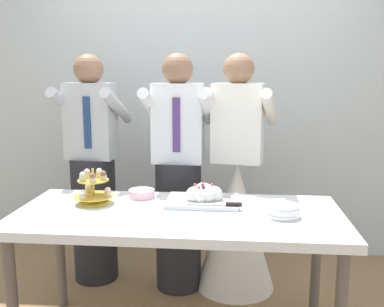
{
  "coord_description": "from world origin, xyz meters",
  "views": [
    {
      "loc": [
        0.3,
        -2.32,
        1.53
      ],
      "look_at": [
        0.06,
        0.15,
        1.07
      ],
      "focal_mm": 41.47,
      "sensor_mm": 36.0,
      "label": 1
    }
  ],
  "objects_px": {
    "person_bride": "(236,209)",
    "person_guest": "(93,182)",
    "cupcake_stand": "(93,189)",
    "main_cake_tray": "(204,196)",
    "person_groom": "(178,186)",
    "round_cake": "(142,195)",
    "dessert_table": "(178,225)",
    "plate_stack": "(282,211)"
  },
  "relations": [
    {
      "from": "person_groom",
      "to": "person_guest",
      "type": "distance_m",
      "value": 0.64
    },
    {
      "from": "round_cake",
      "to": "person_guest",
      "type": "bearing_deg",
      "value": 132.35
    },
    {
      "from": "round_cake",
      "to": "person_guest",
      "type": "xyz_separation_m",
      "value": [
        -0.47,
        0.51,
        -0.05
      ]
    },
    {
      "from": "main_cake_tray",
      "to": "person_bride",
      "type": "distance_m",
      "value": 0.61
    },
    {
      "from": "plate_stack",
      "to": "person_guest",
      "type": "height_order",
      "value": "person_guest"
    },
    {
      "from": "cupcake_stand",
      "to": "dessert_table",
      "type": "bearing_deg",
      "value": -11.95
    },
    {
      "from": "dessert_table",
      "to": "plate_stack",
      "type": "relative_size",
      "value": 9.85
    },
    {
      "from": "cupcake_stand",
      "to": "person_guest",
      "type": "relative_size",
      "value": 0.14
    },
    {
      "from": "person_guest",
      "to": "person_groom",
      "type": "bearing_deg",
      "value": -7.08
    },
    {
      "from": "round_cake",
      "to": "person_bride",
      "type": "xyz_separation_m",
      "value": [
        0.58,
        0.47,
        -0.22
      ]
    },
    {
      "from": "dessert_table",
      "to": "person_guest",
      "type": "xyz_separation_m",
      "value": [
        -0.72,
        0.74,
        0.05
      ]
    },
    {
      "from": "round_cake",
      "to": "person_bride",
      "type": "bearing_deg",
      "value": 39.5
    },
    {
      "from": "dessert_table",
      "to": "main_cake_tray",
      "type": "distance_m",
      "value": 0.25
    },
    {
      "from": "main_cake_tray",
      "to": "round_cake",
      "type": "relative_size",
      "value": 1.81
    },
    {
      "from": "cupcake_stand",
      "to": "round_cake",
      "type": "distance_m",
      "value": 0.29
    },
    {
      "from": "plate_stack",
      "to": "round_cake",
      "type": "relative_size",
      "value": 0.76
    },
    {
      "from": "person_groom",
      "to": "person_guest",
      "type": "height_order",
      "value": "same"
    },
    {
      "from": "plate_stack",
      "to": "round_cake",
      "type": "distance_m",
      "value": 0.85
    },
    {
      "from": "main_cake_tray",
      "to": "person_bride",
      "type": "xyz_separation_m",
      "value": [
        0.2,
        0.53,
        -0.23
      ]
    },
    {
      "from": "person_groom",
      "to": "person_guest",
      "type": "relative_size",
      "value": 1.0
    },
    {
      "from": "cupcake_stand",
      "to": "person_bride",
      "type": "relative_size",
      "value": 0.14
    },
    {
      "from": "cupcake_stand",
      "to": "plate_stack",
      "type": "bearing_deg",
      "value": -7.53
    },
    {
      "from": "dessert_table",
      "to": "person_guest",
      "type": "height_order",
      "value": "person_guest"
    },
    {
      "from": "main_cake_tray",
      "to": "person_groom",
      "type": "height_order",
      "value": "person_groom"
    },
    {
      "from": "plate_stack",
      "to": "round_cake",
      "type": "height_order",
      "value": "plate_stack"
    },
    {
      "from": "person_bride",
      "to": "person_guest",
      "type": "distance_m",
      "value": 1.06
    },
    {
      "from": "round_cake",
      "to": "person_groom",
      "type": "relative_size",
      "value": 0.14
    },
    {
      "from": "person_groom",
      "to": "plate_stack",
      "type": "bearing_deg",
      "value": -47.13
    },
    {
      "from": "cupcake_stand",
      "to": "person_bride",
      "type": "xyz_separation_m",
      "value": [
        0.83,
        0.59,
        -0.28
      ]
    },
    {
      "from": "plate_stack",
      "to": "person_groom",
      "type": "bearing_deg",
      "value": 132.87
    },
    {
      "from": "cupcake_stand",
      "to": "round_cake",
      "type": "xyz_separation_m",
      "value": [
        0.26,
        0.12,
        -0.06
      ]
    },
    {
      "from": "person_bride",
      "to": "person_guest",
      "type": "xyz_separation_m",
      "value": [
        -1.04,
        0.04,
        0.16
      ]
    },
    {
      "from": "dessert_table",
      "to": "person_groom",
      "type": "xyz_separation_m",
      "value": [
        -0.08,
        0.66,
        0.05
      ]
    },
    {
      "from": "round_cake",
      "to": "person_guest",
      "type": "height_order",
      "value": "person_guest"
    },
    {
      "from": "person_bride",
      "to": "dessert_table",
      "type": "bearing_deg",
      "value": -114.86
    },
    {
      "from": "person_guest",
      "to": "cupcake_stand",
      "type": "bearing_deg",
      "value": -71.75
    },
    {
      "from": "cupcake_stand",
      "to": "person_groom",
      "type": "height_order",
      "value": "person_groom"
    },
    {
      "from": "main_cake_tray",
      "to": "cupcake_stand",
      "type": "bearing_deg",
      "value": -174.02
    },
    {
      "from": "person_groom",
      "to": "dessert_table",
      "type": "bearing_deg",
      "value": -82.94
    },
    {
      "from": "dessert_table",
      "to": "round_cake",
      "type": "height_order",
      "value": "round_cake"
    },
    {
      "from": "main_cake_tray",
      "to": "plate_stack",
      "type": "distance_m",
      "value": 0.48
    },
    {
      "from": "cupcake_stand",
      "to": "main_cake_tray",
      "type": "height_order",
      "value": "cupcake_stand"
    }
  ]
}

